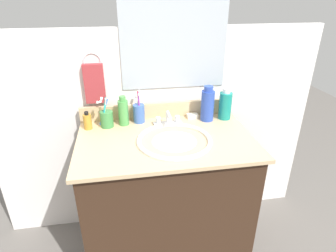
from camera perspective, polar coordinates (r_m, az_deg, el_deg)
ground_plane at (r=1.96m, az=-0.36°, el=-23.29°), size 6.00×6.00×0.00m
vanity_cabinet at (r=1.68m, az=-0.39°, el=-14.70°), size 0.87×0.53×0.77m
countertop at (r=1.46m, az=-0.44°, el=-2.86°), size 0.91×0.58×0.02m
backsplash at (r=1.68m, az=-1.96°, el=3.24°), size 0.91×0.02×0.09m
back_wall at (r=1.81m, az=-2.14°, el=-1.35°), size 2.01×0.04×1.30m
mirror_panel at (r=1.63m, az=1.27°, el=17.31°), size 0.60×0.01×0.56m
towel_ring at (r=1.63m, az=-15.09°, el=12.51°), size 0.10×0.01×0.10m
hand_towel at (r=1.64m, az=-14.65°, el=8.29°), size 0.11×0.04×0.22m
sink_basin at (r=1.44m, az=1.28°, el=-4.10°), size 0.38×0.38×0.11m
faucet at (r=1.59m, az=-0.02°, el=1.16°), size 0.16×0.10×0.08m
bottle_oil_amber at (r=1.60m, az=-15.96°, el=0.91°), size 0.05×0.05×0.10m
bottle_mouthwash_teal at (r=1.68m, az=11.48°, el=4.19°), size 0.07×0.07×0.19m
bottle_shampoo_blue at (r=1.64m, az=8.00°, el=4.30°), size 0.07×0.07×0.21m
bottle_toner_green at (r=1.59m, az=-9.02°, el=2.84°), size 0.06×0.06×0.17m
cup_green at (r=1.60m, az=-12.32°, el=1.50°), size 0.08×0.08×0.17m
cup_blue_plastic at (r=1.62m, az=-5.90°, el=2.68°), size 0.06×0.07×0.19m
soap_bar at (r=1.69m, az=4.94°, el=2.04°), size 0.06×0.04×0.02m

